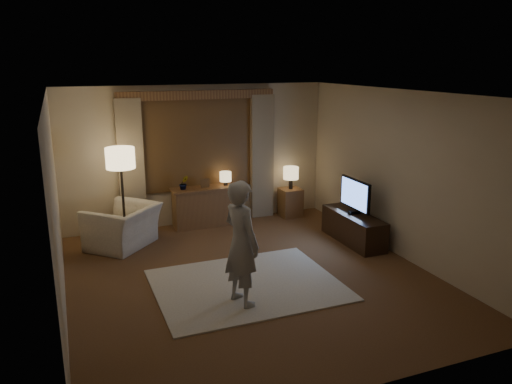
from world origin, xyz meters
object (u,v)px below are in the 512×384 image
sideboard (206,207)px  armchair (123,227)px  person (241,243)px  side_table (290,202)px  tv_stand (353,228)px

sideboard → armchair: bearing=-160.5°
armchair → person: (1.14, -2.64, 0.48)m
sideboard → person: bearing=-98.0°
sideboard → side_table: sideboard is taller
armchair → side_table: 3.36m
person → armchair: bearing=6.3°
person → sideboard: bearing=-25.0°
side_table → armchair: bearing=-171.2°
armchair → person: bearing=67.2°
tv_stand → person: size_ratio=0.87×
sideboard → person: person is taller
tv_stand → person: 2.97m
side_table → person: size_ratio=0.35×
armchair → side_table: size_ratio=1.91×
side_table → tv_stand: 1.78m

